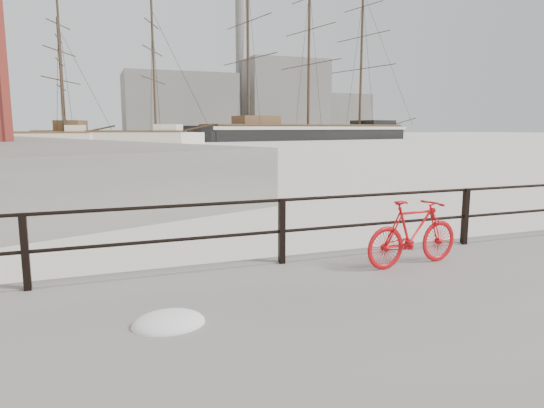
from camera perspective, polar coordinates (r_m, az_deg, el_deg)
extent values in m
plane|color=white|center=(9.52, 20.86, -6.27)|extent=(400.00, 400.00, 0.00)
imported|color=red|center=(7.54, 16.29, -3.27)|extent=(1.68, 0.40, 1.00)
ellipsoid|color=white|center=(5.33, -12.10, -12.31)|extent=(0.78, 0.61, 0.28)
cube|color=gray|center=(149.28, -10.84, 11.36)|extent=(32.00, 18.00, 18.00)
cube|color=gray|center=(163.97, 1.23, 12.34)|extent=(26.00, 20.00, 24.00)
cube|color=gray|center=(178.05, 7.61, 10.39)|extent=(20.00, 16.00, 14.00)
cylinder|color=gray|center=(165.22, -3.78, 15.78)|extent=(2.80, 2.80, 44.00)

